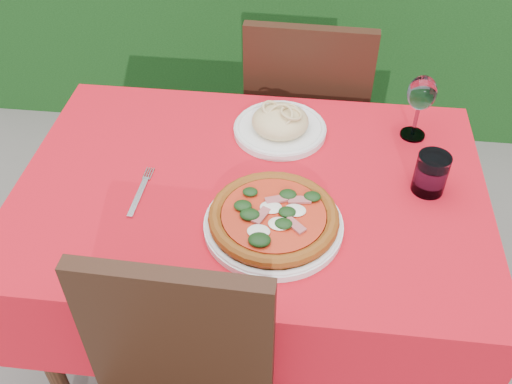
# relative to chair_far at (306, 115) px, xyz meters

# --- Properties ---
(ground) EXTENTS (60.00, 60.00, 0.00)m
(ground) POSITION_rel_chair_far_xyz_m (-0.13, -0.63, -0.54)
(ground) COLOR #615B58
(ground) RESTS_ON ground
(dining_table) EXTENTS (1.26, 0.86, 0.75)m
(dining_table) POSITION_rel_chair_far_xyz_m (-0.13, -0.63, 0.05)
(dining_table) COLOR #412415
(dining_table) RESTS_ON ground
(chair_far) EXTENTS (0.44, 0.44, 0.95)m
(chair_far) POSITION_rel_chair_far_xyz_m (0.00, 0.00, 0.00)
(chair_far) COLOR black
(chair_far) RESTS_ON ground
(pizza_plate) EXTENTS (0.34, 0.34, 0.06)m
(pizza_plate) POSITION_rel_chair_far_xyz_m (-0.05, -0.78, 0.23)
(pizza_plate) COLOR white
(pizza_plate) RESTS_ON dining_table
(pasta_plate) EXTENTS (0.28, 0.28, 0.08)m
(pasta_plate) POSITION_rel_chair_far_xyz_m (-0.07, -0.39, 0.23)
(pasta_plate) COLOR white
(pasta_plate) RESTS_ON dining_table
(water_glass) EXTENTS (0.09, 0.09, 0.11)m
(water_glass) POSITION_rel_chair_far_xyz_m (0.34, -0.60, 0.26)
(water_glass) COLOR silver
(water_glass) RESTS_ON dining_table
(wine_glass) EXTENTS (0.08, 0.08, 0.20)m
(wine_glass) POSITION_rel_chair_far_xyz_m (0.32, -0.36, 0.35)
(wine_glass) COLOR silver
(wine_glass) RESTS_ON dining_table
(fork) EXTENTS (0.03, 0.21, 0.01)m
(fork) POSITION_rel_chair_far_xyz_m (-0.42, -0.72, 0.21)
(fork) COLOR silver
(fork) RESTS_ON dining_table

